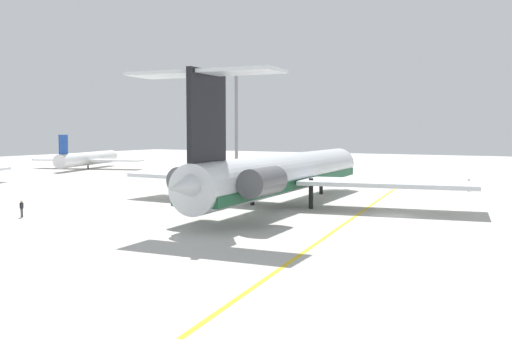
% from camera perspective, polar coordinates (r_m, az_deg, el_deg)
% --- Properties ---
extents(ground, '(299.23, 299.23, 0.00)m').
position_cam_1_polar(ground, '(63.62, 13.12, -3.72)').
color(ground, '#B7B5AD').
extents(main_jetliner, '(49.01, 43.46, 14.27)m').
position_cam_1_polar(main_jetliner, '(68.32, 2.46, 0.24)').
color(main_jetliner, silver).
rests_on(main_jetliner, ground).
extents(airliner_mid_right, '(25.84, 25.87, 7.85)m').
position_cam_1_polar(airliner_mid_right, '(140.36, -15.83, 1.65)').
color(airliner_mid_right, white).
rests_on(airliner_mid_right, ground).
extents(ground_crew_near_nose, '(0.36, 0.29, 1.71)m').
position_cam_1_polar(ground_crew_near_nose, '(97.21, -1.99, -0.13)').
color(ground_crew_near_nose, black).
rests_on(ground_crew_near_nose, ground).
extents(ground_crew_near_tail, '(0.40, 0.29, 1.79)m').
position_cam_1_polar(ground_crew_near_tail, '(90.78, 19.89, -0.70)').
color(ground_crew_near_tail, black).
rests_on(ground_crew_near_tail, ground).
extents(ground_crew_portside, '(0.45, 0.28, 1.78)m').
position_cam_1_polar(ground_crew_portside, '(65.06, -21.75, -2.75)').
color(ground_crew_portside, black).
rests_on(ground_crew_portside, ground).
extents(safety_cone_nose, '(0.40, 0.40, 0.55)m').
position_cam_1_polar(safety_cone_nose, '(99.68, -1.91, -0.48)').
color(safety_cone_nose, '#EA590F').
rests_on(safety_cone_nose, ground).
extents(taxiway_centreline, '(84.86, 11.90, 0.01)m').
position_cam_1_polar(taxiway_centreline, '(66.43, 10.36, -3.33)').
color(taxiway_centreline, gold).
rests_on(taxiway_centreline, ground).
extents(light_mast, '(4.00, 0.70, 21.75)m').
position_cam_1_polar(light_mast, '(127.14, -1.92, 5.92)').
color(light_mast, slate).
rests_on(light_mast, ground).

